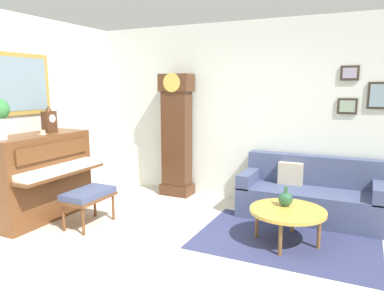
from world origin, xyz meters
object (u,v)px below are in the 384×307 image
Objects in this scene: couch at (310,195)px; mantel_clock at (49,120)px; piano at (40,176)px; grandfather_clock at (177,138)px; piano_bench at (89,196)px; coffee_table at (288,212)px; green_jug at (286,199)px; teacup at (42,133)px.

mantel_clock is (-3.40, -1.39, 1.04)m from couch.
piano is 0.71× the size of grandfather_clock.
piano reaches higher than piano_bench.
grandfather_clock is at bearing 77.42° from piano_bench.
green_jug is at bearing 115.16° from coffee_table.
teacup is (0.07, -0.20, -0.15)m from mantel_clock.
mantel_clock is (0.00, 0.24, 0.75)m from piano.
green_jug is (3.16, 0.67, -0.70)m from teacup.
piano is at bearing -90.43° from mantel_clock.
coffee_table is (3.29, 0.60, -0.21)m from piano.
teacup is (-0.74, -0.01, 0.80)m from piano_bench.
piano is at bearing -167.65° from green_jug.
green_jug is (3.23, 0.47, -0.85)m from mantel_clock.
grandfather_clock is 1.07× the size of couch.
grandfather_clock reaches higher than teacup.
teacup is (-3.33, -1.59, 0.89)m from couch.
grandfather_clock is at bearing 56.42° from piano.
piano_bench is 1.25m from mantel_clock.
couch is 7.92× the size of green_jug.
piano is 0.76× the size of couch.
couch is 3.81m from mantel_clock.
teacup is at bearing -122.54° from grandfather_clock.
coffee_table is at bearing 12.49° from piano_bench.
green_jug is (2.04, -1.10, -0.46)m from grandfather_clock.
mantel_clock reaches higher than piano_bench.
green_jug is (3.23, 0.71, -0.10)m from piano.
piano_bench reaches higher than coffee_table.
mantel_clock is at bearing 109.28° from teacup.
grandfather_clock reaches higher than mantel_clock.
green_jug is at bearing 12.35° from piano.
coffee_table is (2.09, -1.21, -0.58)m from grandfather_clock.
mantel_clock is at bearing 166.92° from piano_bench.
couch is 0.95m from green_jug.
coffee_table is at bearing 9.88° from teacup.
piano_bench is at bearing -164.81° from green_jug.
teacup is (0.07, 0.04, 0.61)m from piano.
teacup is at bearing 28.37° from piano.
green_jug is at bearing 8.31° from mantel_clock.
couch is at bearing 31.34° from piano_bench.
green_jug reaches higher than coffee_table.
coffee_table is (2.48, 0.55, -0.02)m from piano_bench.
green_jug is at bearing -28.34° from grandfather_clock.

